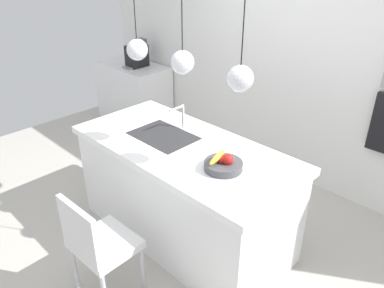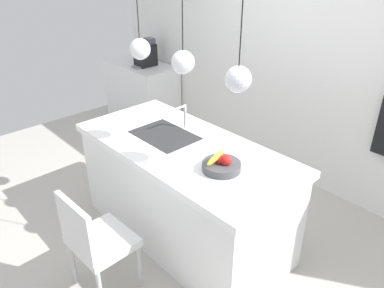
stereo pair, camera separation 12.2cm
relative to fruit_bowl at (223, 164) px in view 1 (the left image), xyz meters
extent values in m
plane|color=#BCB7AD|center=(-0.48, 0.05, -0.98)|extent=(6.60, 6.60, 0.00)
cube|color=white|center=(-0.48, 1.70, 0.32)|extent=(6.00, 0.10, 2.60)
cube|color=white|center=(-0.48, 0.05, -0.54)|extent=(1.92, 0.87, 0.88)
cube|color=white|center=(-0.48, 0.05, -0.08)|extent=(1.98, 0.93, 0.06)
cube|color=#2D2D30|center=(-0.73, 0.05, -0.05)|extent=(0.56, 0.40, 0.02)
cylinder|color=silver|center=(-0.73, 0.29, 0.06)|extent=(0.02, 0.02, 0.22)
cylinder|color=silver|center=(-0.73, 0.21, 0.16)|extent=(0.02, 0.16, 0.02)
cylinder|color=#4C4C51|center=(0.00, 0.00, -0.02)|extent=(0.29, 0.29, 0.06)
sphere|color=red|center=(0.03, 0.01, 0.04)|extent=(0.08, 0.08, 0.08)
sphere|color=red|center=(-0.01, -0.01, 0.04)|extent=(0.07, 0.07, 0.07)
sphere|color=orange|center=(-0.04, 0.00, 0.04)|extent=(0.07, 0.07, 0.07)
ellipsoid|color=yellow|center=(-0.02, -0.04, 0.06)|extent=(0.05, 0.19, 0.09)
cube|color=white|center=(-2.88, 1.33, -0.54)|extent=(1.10, 0.60, 0.88)
cube|color=black|center=(-2.74, 1.33, 0.04)|extent=(0.20, 0.28, 0.30)
cube|color=gray|center=(-2.74, 1.16, -0.09)|extent=(0.16, 0.08, 0.02)
cube|color=#4C515B|center=(-2.74, 1.42, 0.23)|extent=(0.14, 0.11, 0.08)
cube|color=silver|center=(-0.44, -0.80, -0.54)|extent=(0.46, 0.43, 0.06)
cube|color=silver|center=(-0.43, -0.98, -0.30)|extent=(0.43, 0.05, 0.41)
cylinder|color=#B2B2B7|center=(-0.25, -0.62, -0.77)|extent=(0.04, 0.04, 0.42)
cylinder|color=#B2B2B7|center=(-0.64, -0.63, -0.77)|extent=(0.04, 0.04, 0.42)
cylinder|color=#B2B2B7|center=(-0.63, -0.98, -0.77)|extent=(0.04, 0.04, 0.42)
sphere|color=silver|center=(-1.02, 0.05, 0.65)|extent=(0.18, 0.18, 0.18)
cylinder|color=black|center=(-1.02, 0.05, 1.04)|extent=(0.01, 0.01, 0.60)
sphere|color=silver|center=(-0.48, 0.05, 0.65)|extent=(0.18, 0.18, 0.18)
cylinder|color=black|center=(-0.48, 0.05, 1.04)|extent=(0.01, 0.01, 0.60)
sphere|color=silver|center=(0.07, 0.05, 0.65)|extent=(0.18, 0.18, 0.18)
cylinder|color=black|center=(0.07, 0.05, 1.04)|extent=(0.01, 0.01, 0.60)
camera|label=1|loc=(1.53, -1.86, 1.43)|focal=35.42mm
camera|label=2|loc=(1.61, -1.77, 1.43)|focal=35.42mm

